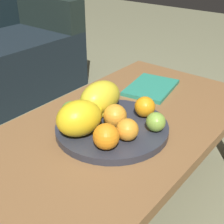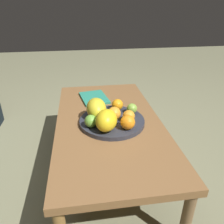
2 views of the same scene
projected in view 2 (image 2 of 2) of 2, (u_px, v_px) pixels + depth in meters
ground_plane at (109, 168)px, 1.54m from camera, size 8.00×8.00×0.00m
coffee_table at (109, 126)px, 1.39m from camera, size 1.23×0.64×0.39m
fruit_bowl at (112, 121)px, 1.33m from camera, size 0.39×0.39×0.03m
melon_large_front at (96, 108)px, 1.33m from camera, size 0.17×0.12×0.12m
melon_smaller_beside at (106, 120)px, 1.20m from camera, size 0.18×0.16×0.12m
orange_front at (129, 116)px, 1.29m from camera, size 0.07×0.07×0.07m
orange_left at (114, 113)px, 1.31m from camera, size 0.08×0.08×0.08m
orange_right at (128, 122)px, 1.21m from camera, size 0.08×0.08×0.08m
orange_back at (117, 105)px, 1.42m from camera, size 0.07×0.07×0.07m
apple_front at (132, 109)px, 1.38m from camera, size 0.07×0.07×0.07m
apple_left at (91, 121)px, 1.24m from camera, size 0.07×0.07×0.07m
banana_bunch at (100, 116)px, 1.30m from camera, size 0.15×0.14×0.06m
magazine at (94, 98)px, 1.66m from camera, size 0.28×0.22×0.02m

